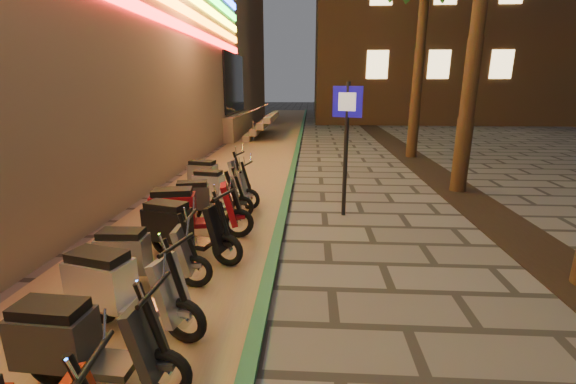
# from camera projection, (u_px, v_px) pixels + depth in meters

# --- Properties ---
(ground) EXTENTS (120.00, 120.00, 0.00)m
(ground) POSITION_uv_depth(u_px,v_px,m) (340.00, 378.00, 3.72)
(ground) COLOR #474442
(ground) RESTS_ON ground
(parking_strip) EXTENTS (3.40, 60.00, 0.01)m
(parking_strip) POSITION_uv_depth(u_px,v_px,m) (245.00, 165.00, 13.48)
(parking_strip) COLOR #8C7251
(parking_strip) RESTS_ON ground
(green_curb) EXTENTS (0.18, 60.00, 0.10)m
(green_curb) POSITION_uv_depth(u_px,v_px,m) (294.00, 165.00, 13.37)
(green_curb) COLOR #235D3A
(green_curb) RESTS_ON ground
(planting_strip) EXTENTS (1.20, 40.00, 0.02)m
(planting_strip) POSITION_uv_depth(u_px,v_px,m) (491.00, 215.00, 8.32)
(planting_strip) COLOR black
(planting_strip) RESTS_ON ground
(pedestrian_sign) EXTENTS (0.58, 0.27, 2.79)m
(pedestrian_sign) POSITION_uv_depth(u_px,v_px,m) (346.00, 131.00, 7.88)
(pedestrian_sign) COLOR black
(pedestrian_sign) RESTS_ON ground
(scooter_4) EXTENTS (1.63, 0.57, 1.15)m
(scooter_4) POSITION_uv_depth(u_px,v_px,m) (81.00, 343.00, 3.45)
(scooter_4) COLOR black
(scooter_4) RESTS_ON ground
(scooter_5) EXTENTS (1.71, 0.83, 1.21)m
(scooter_5) POSITION_uv_depth(u_px,v_px,m) (120.00, 288.00, 4.34)
(scooter_5) COLOR black
(scooter_5) RESTS_ON ground
(scooter_6) EXTENTS (1.55, 0.54, 1.10)m
(scooter_6) POSITION_uv_depth(u_px,v_px,m) (141.00, 255.00, 5.27)
(scooter_6) COLOR black
(scooter_6) RESTS_ON ground
(scooter_7) EXTENTS (1.70, 0.88, 1.21)m
(scooter_7) POSITION_uv_depth(u_px,v_px,m) (182.00, 228.00, 6.14)
(scooter_7) COLOR black
(scooter_7) RESTS_ON ground
(scooter_8) EXTENTS (1.81, 0.82, 1.27)m
(scooter_8) POSITION_uv_depth(u_px,v_px,m) (190.00, 211.00, 6.86)
(scooter_8) COLOR black
(scooter_8) RESTS_ON ground
(scooter_9) EXTENTS (1.58, 0.75, 1.11)m
(scooter_9) POSITION_uv_depth(u_px,v_px,m) (205.00, 198.00, 7.89)
(scooter_9) COLOR black
(scooter_9) RESTS_ON ground
(scooter_10) EXTENTS (1.57, 0.69, 1.10)m
(scooter_10) POSITION_uv_depth(u_px,v_px,m) (219.00, 187.00, 8.78)
(scooter_10) COLOR black
(scooter_10) RESTS_ON ground
(scooter_11) EXTENTS (1.65, 0.75, 1.16)m
(scooter_11) POSITION_uv_depth(u_px,v_px,m) (212.00, 176.00, 9.71)
(scooter_11) COLOR black
(scooter_11) RESTS_ON ground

